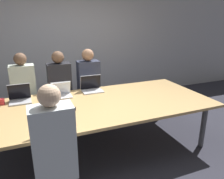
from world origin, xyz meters
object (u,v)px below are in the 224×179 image
Objects in this scene: cup_far_midleft at (46,96)px; cup_far_left at (2,102)px; stapler at (71,108)px; laptop_far_center at (91,87)px; person_far_midleft at (60,91)px; person_far_left at (25,94)px; person_near_left at (55,156)px; laptop_far_left at (20,97)px; bottle_far_midleft at (44,97)px; laptop_near_left at (52,126)px; person_far_center at (89,87)px; laptop_far_midleft at (61,92)px.

cup_far_midleft is 1.11× the size of cup_far_left.
laptop_far_center is at bearing 23.17° from stapler.
person_far_midleft is 14.04× the size of cup_far_midleft.
cup_far_left is at bearing -118.82° from person_far_left.
cup_far_left is at bearing -179.72° from cup_far_midleft.
laptop_far_left is at bearing -79.00° from person_near_left.
laptop_far_center reaches higher than cup_far_left.
cup_far_left is at bearing -170.18° from laptop_far_left.
cup_far_left is (-0.58, 0.16, -0.05)m from bottle_far_midleft.
stapler is (-0.50, -0.67, -0.05)m from laptop_far_center.
laptop_near_left is at bearing -152.33° from stapler.
bottle_far_midleft is (-0.87, -0.66, 0.16)m from person_far_center.
person_far_midleft reaches higher than laptop_far_center.
bottle_far_midleft is (0.01, 0.91, 0.03)m from laptop_near_left.
person_far_left is (-1.14, 0.06, -0.01)m from person_far_center.
person_far_center is 1.81m from laptop_near_left.
bottle_far_midleft is 0.16× the size of person_far_left.
laptop_near_left is at bearing -105.01° from laptop_far_midleft.
laptop_far_left is (-0.61, 0.01, 0.01)m from laptop_far_midleft.
stapler is at bearing -87.15° from laptop_far_midleft.
person_far_center reaches higher than person_far_midleft.
laptop_far_center is 3.90× the size of cup_far_left.
laptop_near_left is 1.66m from person_far_left.
laptop_far_left reaches higher than laptop_near_left.
laptop_far_midleft is at bearing 33.81° from bottle_far_midleft.
person_far_left reaches higher than bottle_far_midleft.
cup_far_midleft is (0.08, 1.45, 0.12)m from person_near_left.
person_near_left reaches higher than cup_far_left.
laptop_near_left is at bearing -124.72° from laptop_far_center.
person_far_midleft reaches higher than bottle_far_midleft.
cup_far_left is (-0.54, 1.45, 0.12)m from person_near_left.
laptop_far_left reaches higher than cup_far_left.
laptop_far_midleft is 0.99× the size of laptop_far_left.
cup_far_left is at bearing 164.60° from bottle_far_midleft.
person_far_midleft reaches higher than person_near_left.
person_far_midleft is at bearing 33.57° from laptop_far_left.
person_far_left reaches higher than laptop_far_left.
laptop_far_left is 0.88m from stapler.
person_near_left is at bearing -115.15° from person_far_center.
person_far_center is 14.12× the size of cup_far_midleft.
laptop_far_center is 1.79m from person_near_left.
stapler is at bearing -63.84° from cup_far_midleft.
laptop_near_left is 1.16m from laptop_far_left.
person_near_left is (-0.03, -0.38, -0.14)m from laptop_near_left.
laptop_far_center is 0.84m from stapler.
laptop_far_left is 0.25m from cup_far_left.
person_far_left is at bearing 157.68° from laptop_far_center.
laptop_far_center is 1.12× the size of laptop_far_left.
person_far_center is 1.01× the size of person_far_left.
person_far_center is 4.50× the size of laptop_far_left.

